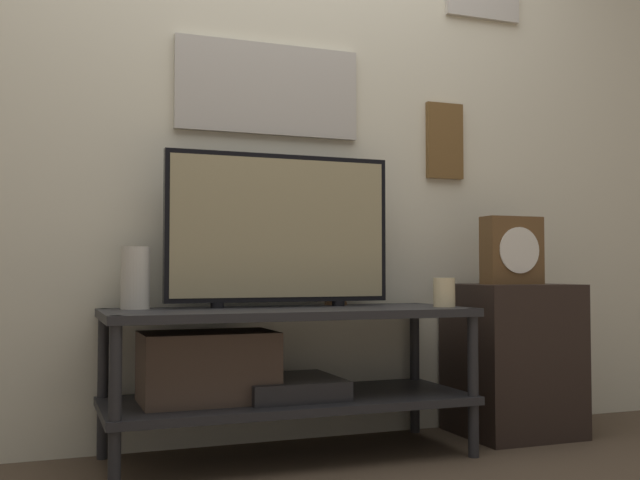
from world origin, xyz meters
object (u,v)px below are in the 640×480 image
Objects in this scene: vase_slim_bronze at (336,284)px; television at (280,228)px; candle_jar at (444,292)px; mantel_clock at (512,250)px; vase_tall_ceramic at (135,278)px.

television is at bearing -159.59° from vase_slim_bronze.
candle_jar is 0.40× the size of mantel_clock.
mantel_clock is at bearing -6.16° from television.
vase_tall_ceramic is at bearing -175.16° from vase_slim_bronze.
television is 7.90× the size of candle_jar.
candle_jar is (1.13, -0.25, -0.06)m from vase_tall_ceramic.
vase_slim_bronze is at bearing 135.65° from candle_jar.
television is at bearing 173.84° from mantel_clock.
vase_slim_bronze is 1.54× the size of candle_jar.
vase_slim_bronze is at bearing 163.70° from mantel_clock.
television reaches higher than vase_tall_ceramic.
vase_tall_ceramic is (-0.81, -0.07, 0.03)m from vase_slim_bronze.
vase_tall_ceramic reaches higher than candle_jar.
vase_slim_bronze is 0.45m from candle_jar.
vase_slim_bronze is at bearing 4.84° from vase_tall_ceramic.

